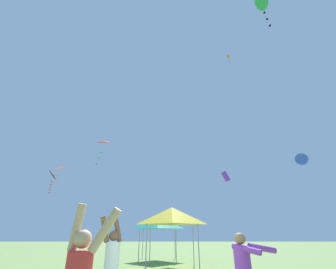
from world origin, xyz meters
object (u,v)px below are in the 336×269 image
at_px(kite_blue_delta, 300,159).
at_px(kite_black_delta, 52,175).
at_px(kite_green_delta, 260,2).
at_px(person_flyer_white, 110,261).
at_px(canopy_tent_teal, 158,222).
at_px(person_watcher_purple, 244,269).
at_px(canopy_tent_yellow, 171,216).
at_px(kite_pink_delta, 58,168).
at_px(kite_purple_box, 225,176).
at_px(kite_orange_box, 228,57).
at_px(kite_red_delta, 102,142).

distance_m(kite_blue_delta, kite_black_delta, 25.28).
bearing_deg(kite_green_delta, kite_black_delta, 143.80).
height_order(person_flyer_white, canopy_tent_teal, canopy_tent_teal).
bearing_deg(canopy_tent_teal, kite_green_delta, -47.19).
height_order(person_watcher_purple, canopy_tent_teal, canopy_tent_teal).
bearing_deg(canopy_tent_yellow, person_watcher_purple, -81.12).
xyz_separation_m(kite_black_delta, kite_pink_delta, (-1.70, 4.65, 2.05)).
relative_size(person_watcher_purple, kite_purple_box, 1.16).
height_order(person_flyer_white, kite_black_delta, kite_black_delta).
bearing_deg(canopy_tent_teal, kite_orange_box, 25.92).
height_order(person_watcher_purple, kite_purple_box, kite_purple_box).
relative_size(person_watcher_purple, kite_pink_delta, 0.63).
distance_m(canopy_tent_yellow, kite_black_delta, 17.28).
distance_m(canopy_tent_yellow, kite_blue_delta, 13.79).
distance_m(person_watcher_purple, canopy_tent_teal, 13.44).
xyz_separation_m(canopy_tent_yellow, kite_red_delta, (-5.57, 2.89, 5.93)).
height_order(kite_orange_box, kite_pink_delta, kite_orange_box).
relative_size(person_watcher_purple, canopy_tent_teal, 0.59).
bearing_deg(kite_black_delta, kite_green_delta, -36.20).
distance_m(kite_orange_box, kite_pink_delta, 26.43).
distance_m(kite_purple_box, kite_black_delta, 22.70).
height_order(canopy_tent_teal, kite_black_delta, kite_black_delta).
xyz_separation_m(person_flyer_white, kite_pink_delta, (-12.98, 23.11, 8.63)).
height_order(kite_red_delta, kite_black_delta, kite_red_delta).
height_order(person_watcher_purple, canopy_tent_yellow, canopy_tent_yellow).
bearing_deg(canopy_tent_yellow, person_flyer_white, -101.65).
bearing_deg(kite_red_delta, kite_green_delta, -29.27).
bearing_deg(person_watcher_purple, canopy_tent_teal, 100.25).
distance_m(person_watcher_purple, kite_red_delta, 15.84).
bearing_deg(kite_orange_box, kite_blue_delta, -36.40).
height_order(canopy_tent_teal, kite_green_delta, kite_green_delta).
bearing_deg(kite_black_delta, kite_orange_box, -6.04).
bearing_deg(kite_red_delta, canopy_tent_teal, 14.10).
xyz_separation_m(canopy_tent_teal, kite_red_delta, (-4.61, -1.16, 6.13)).
distance_m(person_watcher_purple, kite_blue_delta, 18.81).
bearing_deg(canopy_tent_teal, person_flyer_white, -93.39).
distance_m(person_flyer_white, kite_green_delta, 17.99).
relative_size(kite_green_delta, kite_red_delta, 1.30).
xyz_separation_m(person_flyer_white, canopy_tent_teal, (0.72, 12.18, 1.44)).
distance_m(canopy_tent_teal, kite_red_delta, 7.76).
height_order(person_flyer_white, canopy_tent_yellow, canopy_tent_yellow).
relative_size(kite_orange_box, kite_pink_delta, 0.47).
bearing_deg(kite_blue_delta, kite_red_delta, -172.99).
height_order(person_flyer_white, kite_purple_box, kite_purple_box).
bearing_deg(kite_blue_delta, person_watcher_purple, -126.22).
bearing_deg(canopy_tent_yellow, kite_black_delta, 141.46).
height_order(person_watcher_purple, kite_blue_delta, kite_blue_delta).
relative_size(kite_green_delta, kite_purple_box, 1.86).
xyz_separation_m(kite_blue_delta, kite_purple_box, (-3.58, 13.39, 1.53)).
xyz_separation_m(kite_green_delta, kite_purple_box, (1.93, 22.15, -7.18)).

